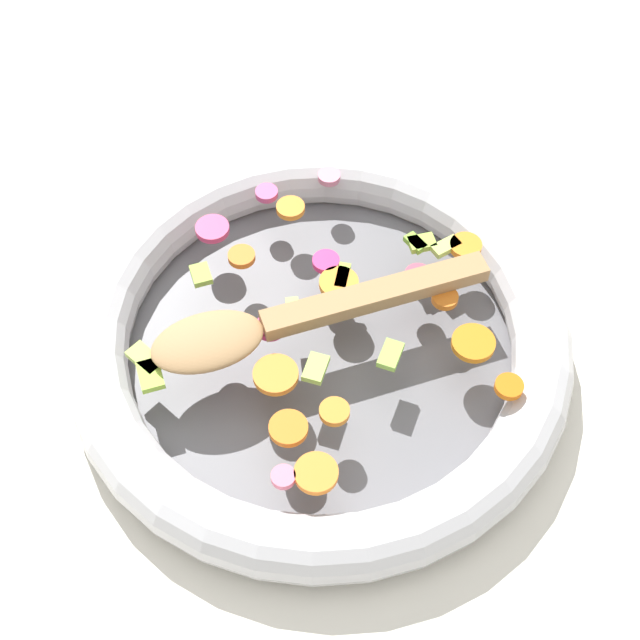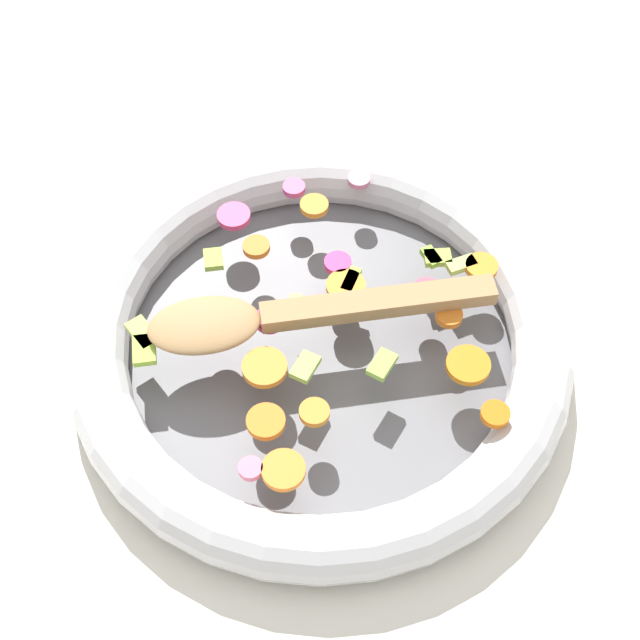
# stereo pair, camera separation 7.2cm
# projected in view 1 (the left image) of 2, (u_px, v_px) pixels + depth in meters

# --- Properties ---
(ground_plane) EXTENTS (4.00, 4.00, 0.00)m
(ground_plane) POSITION_uv_depth(u_px,v_px,m) (320.00, 354.00, 0.76)
(ground_plane) COLOR silver
(skillet) EXTENTS (0.42, 0.42, 0.05)m
(skillet) POSITION_uv_depth(u_px,v_px,m) (320.00, 339.00, 0.75)
(skillet) COLOR slate
(skillet) RESTS_ON ground_plane
(chopped_vegetables) EXTENTS (0.31, 0.32, 0.01)m
(chopped_vegetables) POSITION_uv_depth(u_px,v_px,m) (324.00, 317.00, 0.72)
(chopped_vegetables) COLOR orange
(chopped_vegetables) RESTS_ON skillet
(wooden_spoon) EXTENTS (0.22, 0.23, 0.01)m
(wooden_spoon) POSITION_uv_depth(u_px,v_px,m) (286.00, 320.00, 0.71)
(wooden_spoon) COLOR #A87F51
(wooden_spoon) RESTS_ON chopped_vegetables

